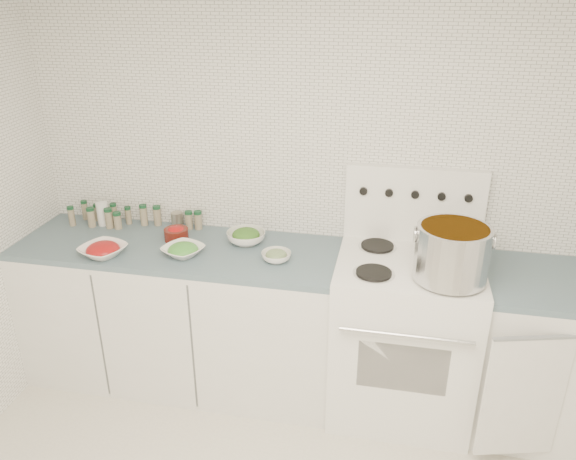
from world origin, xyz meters
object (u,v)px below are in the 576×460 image
(bowl_tomato, at_px, (103,250))
(bowl_snowpea, at_px, (183,250))
(stock_pot, at_px, (452,251))
(stove, at_px, (403,332))

(bowl_tomato, xyz_separation_m, bowl_snowpea, (0.43, 0.09, -0.00))
(stock_pot, distance_m, bowl_snowpea, 1.42)
(stove, distance_m, bowl_snowpea, 1.30)
(stove, relative_size, bowl_tomato, 4.55)
(bowl_tomato, bearing_deg, bowl_snowpea, 12.07)
(stock_pot, height_order, bowl_tomato, stock_pot)
(bowl_snowpea, bearing_deg, stock_pot, -2.46)
(stove, relative_size, bowl_snowpea, 4.85)
(stove, height_order, stock_pot, stove)
(stove, distance_m, bowl_tomato, 1.72)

